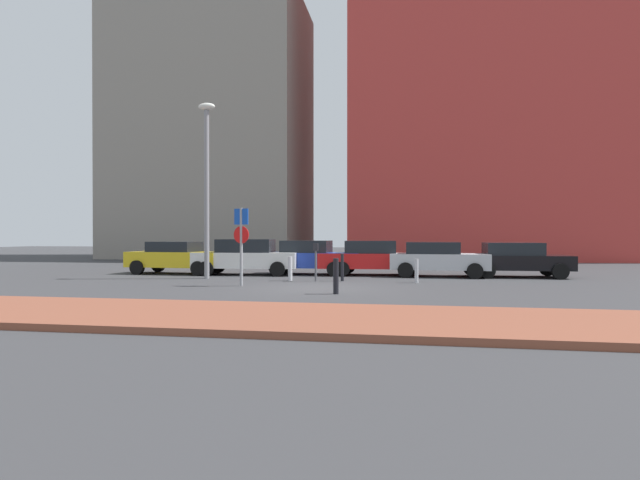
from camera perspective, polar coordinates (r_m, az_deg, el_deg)
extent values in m
plane|color=#38383A|center=(16.63, -0.69, -5.49)|extent=(120.00, 120.00, 0.00)
cube|color=brown|center=(10.41, -7.11, -8.68)|extent=(40.00, 3.61, 0.14)
cube|color=gold|center=(23.80, -15.93, -2.11)|extent=(4.44, 2.00, 0.69)
cube|color=black|center=(23.84, -16.17, -0.73)|extent=(2.15, 1.73, 0.46)
cylinder|color=black|center=(23.94, -11.80, -2.92)|extent=(0.65, 0.25, 0.64)
cylinder|color=black|center=(22.36, -13.68, -3.16)|extent=(0.65, 0.25, 0.64)
cylinder|color=black|center=(25.31, -17.91, -2.75)|extent=(0.65, 0.25, 0.64)
cylinder|color=black|center=(23.82, -20.07, -2.95)|extent=(0.65, 0.25, 0.64)
cube|color=white|center=(22.53, -8.36, -2.25)|extent=(4.69, 1.97, 0.68)
cube|color=black|center=(22.52, -8.43, -0.65)|extent=(2.50, 1.69, 0.58)
cylinder|color=black|center=(23.04, -4.09, -3.04)|extent=(0.65, 0.26, 0.64)
cylinder|color=black|center=(21.41, -4.84, -3.31)|extent=(0.65, 0.26, 0.64)
cylinder|color=black|center=(23.77, -11.52, -2.94)|extent=(0.65, 0.26, 0.64)
cylinder|color=black|center=(22.19, -12.79, -3.19)|extent=(0.65, 0.26, 0.64)
cube|color=#1E389E|center=(22.51, -0.79, -2.27)|extent=(4.34, 1.87, 0.67)
cube|color=black|center=(22.55, -1.54, -0.74)|extent=(2.15, 1.66, 0.53)
cylinder|color=black|center=(23.12, 3.21, -3.03)|extent=(0.65, 0.24, 0.64)
cylinder|color=black|center=(21.41, 2.55, -3.31)|extent=(0.65, 0.24, 0.64)
cylinder|color=black|center=(23.71, -3.80, -2.94)|extent=(0.65, 0.24, 0.64)
cylinder|color=black|center=(22.05, -4.98, -3.20)|extent=(0.65, 0.24, 0.64)
cube|color=red|center=(22.19, 5.80, -2.33)|extent=(4.66, 2.13, 0.65)
cube|color=black|center=(22.17, 5.73, -0.79)|extent=(2.28, 1.83, 0.54)
cylinder|color=black|center=(23.17, 9.63, -3.03)|extent=(0.65, 0.26, 0.64)
cylinder|color=black|center=(21.35, 9.95, -3.32)|extent=(0.65, 0.26, 0.64)
cylinder|color=black|center=(23.18, 1.97, -3.02)|extent=(0.65, 0.26, 0.64)
cylinder|color=black|center=(21.35, 1.63, -3.32)|extent=(0.65, 0.26, 0.64)
cube|color=#B7BABF|center=(21.86, 13.38, -2.38)|extent=(4.11, 1.97, 0.66)
cube|color=black|center=(21.84, 12.70, -0.87)|extent=(2.25, 1.75, 0.49)
cylinder|color=black|center=(22.87, 16.77, -3.09)|extent=(0.65, 0.24, 0.64)
cylinder|color=black|center=(21.06, 17.19, -3.39)|extent=(0.65, 0.24, 0.64)
cylinder|color=black|center=(22.79, 9.86, -3.08)|extent=(0.65, 0.24, 0.64)
cylinder|color=black|center=(20.98, 9.69, -3.39)|extent=(0.65, 0.24, 0.64)
cube|color=black|center=(22.57, 21.60, -2.38)|extent=(4.12, 1.83, 0.60)
cube|color=black|center=(22.50, 21.04, -0.95)|extent=(2.27, 1.67, 0.52)
cylinder|color=black|center=(23.79, 24.41, -2.97)|extent=(0.64, 0.23, 0.64)
cylinder|color=black|center=(22.07, 25.64, -3.24)|extent=(0.64, 0.23, 0.64)
cylinder|color=black|center=(23.21, 17.75, -3.04)|extent=(0.64, 0.23, 0.64)
cylinder|color=black|center=(21.44, 18.47, -3.32)|extent=(0.64, 0.23, 0.64)
cylinder|color=gray|center=(17.47, -8.93, -0.78)|extent=(0.10, 0.10, 2.70)
cube|color=#1447B7|center=(17.48, -8.94, 2.65)|extent=(0.54, 0.18, 0.55)
cylinder|color=red|center=(17.47, -8.94, 0.59)|extent=(0.59, 0.19, 0.60)
cylinder|color=#4C4C51|center=(19.08, -0.48, -2.97)|extent=(0.08, 0.08, 1.17)
cube|color=black|center=(19.05, -0.48, -0.80)|extent=(0.18, 0.14, 0.28)
cylinder|color=gray|center=(20.84, -12.75, 5.05)|extent=(0.20, 0.20, 6.80)
ellipsoid|color=silver|center=(21.41, -12.77, 14.56)|extent=(0.70, 0.36, 0.30)
cylinder|color=#B7B7BC|center=(19.36, -3.41, -3.27)|extent=(0.17, 0.17, 0.94)
cylinder|color=black|center=(14.91, 1.82, -4.13)|extent=(0.16, 0.16, 1.06)
cylinder|color=#B7B7BC|center=(18.83, 10.91, -3.46)|extent=(0.14, 0.14, 0.88)
cylinder|color=black|center=(19.19, 2.55, -3.14)|extent=(0.12, 0.12, 1.04)
cube|color=#BF3833|center=(43.07, 17.93, 18.08)|extent=(19.70, 12.20, 29.57)
cube|color=gray|center=(42.80, -12.03, 12.05)|extent=(14.80, 10.25, 20.68)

